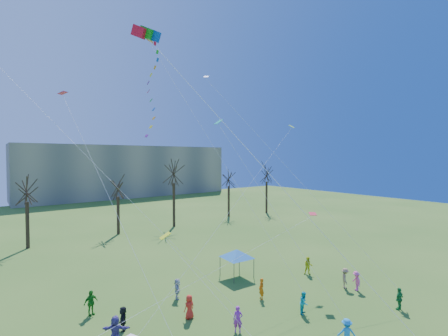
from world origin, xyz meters
TOP-DOWN VIEW (x-y plane):
  - distant_building at (22.00, 82.00)m, footprint 60.00×14.00m
  - bare_tree_row at (6.01, 36.31)m, footprint 71.20×7.30m
  - big_box_kite at (-4.11, 7.25)m, footprint 5.26×7.27m
  - canopy_tent_blue at (6.88, 12.79)m, footprint 3.62×3.62m
  - festival_crowd at (-0.68, 6.68)m, footprint 27.34×14.76m
  - small_kites_aloft at (0.29, 11.09)m, footprint 29.58×16.40m

SIDE VIEW (x-z plane):
  - festival_crowd at x=-0.68m, z-range -0.06..1.79m
  - canopy_tent_blue at x=6.88m, z-range 0.94..3.66m
  - bare_tree_row at x=6.01m, z-range 1.33..12.78m
  - distant_building at x=22.00m, z-range 0.00..15.00m
  - small_kites_aloft at x=0.29m, z-range -3.72..29.78m
  - big_box_kite at x=-4.11m, z-range 4.29..27.04m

